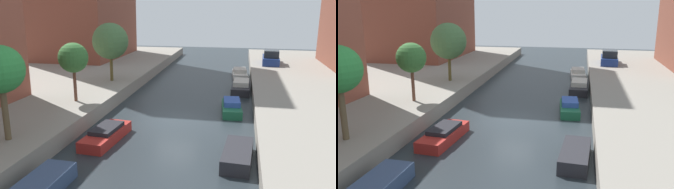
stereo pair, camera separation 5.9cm
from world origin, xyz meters
The scene contains 11 objects.
ground_plane centered at (0.00, 0.00, 0.00)m, with size 84.00×84.00×0.00m, color #232B30.
street_tree_1 centered at (-6.99, -7.44, 4.45)m, with size 2.27×2.27×4.62m.
street_tree_2 centered at (-6.99, -0.20, 3.97)m, with size 2.01×2.01×4.00m.
street_tree_3 centered at (-6.99, 6.63, 4.42)m, with size 3.08×3.08×4.97m.
parked_car centered at (7.22, 18.88, 1.65)m, with size 2.02×4.75×1.58m.
moored_boat_left_2 centered at (-3.60, -10.30, 0.35)m, with size 1.47×3.63×0.69m.
moored_boat_left_3 centered at (-3.19, -4.29, 0.36)m, with size 1.71×4.14×0.82m.
moored_boat_right_2 centered at (4.06, -5.51, 0.35)m, with size 1.56×3.53×0.70m.
moored_boat_right_3 centered at (3.49, 2.51, 0.39)m, with size 1.56×3.56×0.94m.
moored_boat_right_4 centered at (4.09, 8.92, 0.45)m, with size 1.66×4.36×1.05m.
moored_boat_right_5 centered at (3.90, 15.75, 0.37)m, with size 1.71×3.94×0.88m.
Camera 2 is at (4.05, -21.42, 7.37)m, focal length 37.19 mm.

